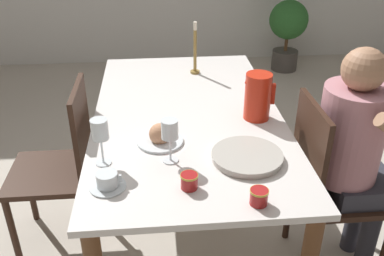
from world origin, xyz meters
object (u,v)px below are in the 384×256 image
at_px(chair_opposite, 63,165).
at_px(bread_plate, 160,137).
at_px(potted_plant, 288,28).
at_px(red_pitcher, 258,96).
at_px(jam_jar_amber, 189,180).
at_px(chair_person_side, 329,184).
at_px(jam_jar_red, 259,196).
at_px(serving_tray, 247,157).
at_px(wine_glass_juice, 170,132).
at_px(wine_glass_water, 100,131).
at_px(teacup_near_person, 107,181).
at_px(person_seated, 355,148).
at_px(candlestick_tall, 195,54).

relative_size(chair_opposite, bread_plate, 4.43).
bearing_deg(potted_plant, red_pitcher, -110.37).
height_order(jam_jar_amber, potted_plant, jam_jar_amber).
bearing_deg(chair_opposite, chair_person_side, -102.50).
xyz_separation_m(chair_person_side, jam_jar_red, (-0.47, -0.42, 0.28)).
height_order(chair_opposite, serving_tray, chair_opposite).
relative_size(chair_person_side, wine_glass_juice, 4.81).
bearing_deg(red_pitcher, bread_plate, -157.98).
bearing_deg(red_pitcher, chair_opposite, 177.81).
distance_m(wine_glass_water, teacup_near_person, 0.22).
height_order(person_seated, wine_glass_juice, person_seated).
relative_size(bread_plate, jam_jar_red, 3.04).
bearing_deg(serving_tray, chair_opposite, 154.74).
relative_size(red_pitcher, jam_jar_red, 3.39).
height_order(chair_opposite, teacup_near_person, chair_opposite).
relative_size(wine_glass_water, jam_jar_red, 2.97).
xyz_separation_m(wine_glass_juice, jam_jar_red, (0.31, -0.32, -0.11)).
bearing_deg(chair_opposite, potted_plant, -37.82).
height_order(teacup_near_person, jam_jar_amber, teacup_near_person).
bearing_deg(red_pitcher, candlestick_tall, 111.26).
xyz_separation_m(chair_opposite, jam_jar_red, (0.86, -0.71, 0.28)).
bearing_deg(wine_glass_juice, chair_person_side, 7.41).
bearing_deg(jam_jar_amber, chair_opposite, 136.26).
relative_size(person_seated, bread_plate, 5.65).
distance_m(teacup_near_person, jam_jar_red, 0.58).
height_order(chair_person_side, person_seated, person_seated).
bearing_deg(person_seated, bread_plate, -94.49).
height_order(person_seated, wine_glass_water, person_seated).
xyz_separation_m(chair_person_side, jam_jar_amber, (-0.71, -0.30, 0.28)).
bearing_deg(wine_glass_juice, person_seated, 5.75).
height_order(chair_person_side, teacup_near_person, chair_person_side).
relative_size(wine_glass_juice, potted_plant, 0.25).
height_order(jam_jar_red, potted_plant, jam_jar_red).
bearing_deg(candlestick_tall, potted_plant, 58.02).
relative_size(serving_tray, jam_jar_amber, 4.39).
xyz_separation_m(chair_person_side, serving_tray, (-0.45, -0.12, 0.27)).
bearing_deg(teacup_near_person, bread_plate, 56.83).
xyz_separation_m(chair_person_side, candlestick_tall, (-0.57, 0.90, 0.38)).
bearing_deg(chair_person_side, jam_jar_red, -48.21).
height_order(teacup_near_person, serving_tray, teacup_near_person).
height_order(red_pitcher, potted_plant, red_pitcher).
bearing_deg(candlestick_tall, red_pitcher, -68.74).
bearing_deg(person_seated, red_pitcher, -123.26).
bearing_deg(red_pitcher, potted_plant, 69.63).
bearing_deg(bread_plate, serving_tray, -25.95).
relative_size(red_pitcher, wine_glass_water, 1.14).
xyz_separation_m(teacup_near_person, potted_plant, (1.65, 3.08, -0.31)).
bearing_deg(serving_tray, teacup_near_person, -166.01).
bearing_deg(person_seated, teacup_near_person, -77.28).
distance_m(serving_tray, bread_plate, 0.41).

